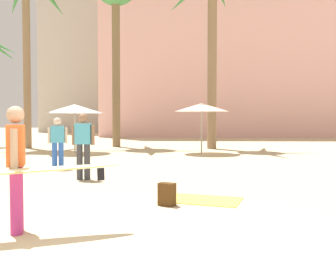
{
  "coord_description": "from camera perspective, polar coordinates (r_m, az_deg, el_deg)",
  "views": [
    {
      "loc": [
        1.21,
        -4.38,
        1.61
      ],
      "look_at": [
        0.88,
        4.12,
        1.26
      ],
      "focal_mm": 42.65,
      "sensor_mm": 36.0,
      "label": 1
    }
  ],
  "objects": [
    {
      "name": "ground",
      "position": [
        4.82,
        -13.04,
        -17.21
      ],
      "size": [
        120.0,
        120.0,
        0.0
      ],
      "primitive_type": "plane",
      "color": "#C6B28C"
    },
    {
      "name": "hotel_pink",
      "position": [
        39.39,
        10.98,
        13.46
      ],
      "size": [
        25.74,
        10.87,
        18.41
      ],
      "primitive_type": "cube",
      "color": "beige",
      "rests_on": "ground"
    },
    {
      "name": "hotel_tower_gray",
      "position": [
        50.71,
        -8.76,
        17.07
      ],
      "size": [
        13.71,
        9.2,
        29.0
      ],
      "primitive_type": "cube",
      "color": "#BCB7AD",
      "rests_on": "ground"
    },
    {
      "name": "cafe_umbrella_0",
      "position": [
        18.73,
        -13.2,
        3.6
      ],
      "size": [
        2.62,
        2.62,
        2.24
      ],
      "color": "gray",
      "rests_on": "ground"
    },
    {
      "name": "cafe_umbrella_3",
      "position": [
        18.03,
        4.83,
        3.87
      ],
      "size": [
        2.45,
        2.45,
        2.27
      ],
      "color": "gray",
      "rests_on": "ground"
    },
    {
      "name": "beach_towel",
      "position": [
        7.94,
        4.77,
        -9.28
      ],
      "size": [
        1.72,
        1.34,
        0.01
      ],
      "primitive_type": "cube",
      "rotation": [
        0.0,
        0.0,
        -0.29
      ],
      "color": "#F4CC4C",
      "rests_on": "ground"
    },
    {
      "name": "backpack",
      "position": [
        7.41,
        -0.11,
        -8.59
      ],
      "size": [
        0.35,
        0.33,
        0.42
      ],
      "rotation": [
        0.0,
        0.0,
        1.11
      ],
      "color": "#4B2F13",
      "rests_on": "ground"
    },
    {
      "name": "person_far_left",
      "position": [
        5.84,
        -21.36,
        -4.34
      ],
      "size": [
        3.02,
        1.46,
        1.78
      ],
      "rotation": [
        0.0,
        0.0,
        3.45
      ],
      "color": "#B7337F",
      "rests_on": "ground"
    },
    {
      "name": "person_near_right",
      "position": [
        12.97,
        -15.49,
        -0.91
      ],
      "size": [
        0.61,
        0.31,
        1.62
      ],
      "rotation": [
        0.0,
        0.0,
        4.95
      ],
      "color": "blue",
      "rests_on": "ground"
    },
    {
      "name": "person_mid_center",
      "position": [
        10.62,
        -12.02,
        -1.24
      ],
      "size": [
        0.6,
        0.24,
        1.73
      ],
      "rotation": [
        0.0,
        0.0,
        1.57
      ],
      "color": "#3D3D42",
      "rests_on": "ground"
    }
  ]
}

